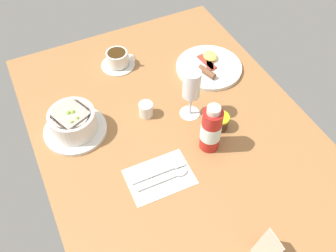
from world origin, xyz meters
The scene contains 10 objects.
ground_plane centered at (0.00, 0.00, -1.50)cm, with size 110.00×84.00×3.00cm, color #9E6B3D.
porridge_bowl centered at (-11.20, -28.24, 4.21)cm, with size 19.73×19.73×9.13cm.
cutlery_setting centered at (15.60, -11.11, 0.25)cm, with size 13.56×19.00×0.90cm.
coffee_cup centered at (-34.51, -4.95, 2.79)cm, with size 12.32×12.32×5.95cm.
creamer_jug centered at (-7.91, -5.32, 2.52)cm, with size 5.10×5.14×5.45cm.
wine_glass centered at (-2.19, 7.63, 12.36)cm, with size 6.61×6.61×18.09cm.
jam_jar centered at (6.87, 13.31, 2.51)cm, with size 5.81×5.81×4.95cm.
sauce_bottle_red centered at (11.90, 6.79, 7.83)cm, with size 6.13×6.13×17.13cm.
breakfast_plate centered at (-18.54, 24.17, 0.92)cm, with size 23.90×23.90×3.70cm.
menu_card centered at (47.72, 3.12, 5.08)cm, with size 5.77×6.65×10.28cm.
Camera 1 is at (67.30, -33.91, 91.75)cm, focal length 39.77 mm.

